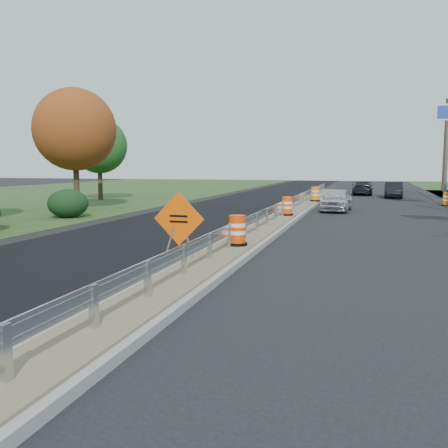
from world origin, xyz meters
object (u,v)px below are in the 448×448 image
(barrel_shoulder_mid, at_px, (447,199))
(car_silver, at_px, (337,200))
(barrel_median_near, at_px, (237,231))
(barrel_median_far, at_px, (315,194))
(barrel_median_mid, at_px, (287,206))
(car_dark_mid, at_px, (393,190))
(car_dark_far, at_px, (362,188))
(caution_sign, at_px, (179,247))

(barrel_shoulder_mid, relative_size, car_silver, 0.23)
(barrel_median_near, relative_size, car_silver, 0.24)
(barrel_median_far, height_order, car_silver, car_silver)
(barrel_median_mid, height_order, car_dark_mid, car_dark_mid)
(barrel_median_near, height_order, car_dark_far, car_dark_far)
(caution_sign, distance_m, barrel_median_mid, 12.26)
(barrel_median_far, relative_size, car_dark_mid, 0.25)
(car_silver, bearing_deg, caution_sign, -96.87)
(barrel_median_near, xyz_separation_m, car_dark_mid, (6.01, 28.82, -0.02))
(barrel_median_near, height_order, barrel_shoulder_mid, barrel_median_near)
(caution_sign, height_order, barrel_median_near, caution_sign)
(caution_sign, distance_m, car_dark_far, 34.99)
(barrel_median_near, bearing_deg, car_silver, 81.91)
(barrel_median_far, bearing_deg, car_dark_far, 76.11)
(barrel_median_near, distance_m, barrel_median_far, 20.05)
(barrel_shoulder_mid, xyz_separation_m, car_dark_mid, (-3.07, 7.79, 0.22))
(car_dark_mid, height_order, car_dark_far, car_dark_mid)
(barrel_shoulder_mid, distance_m, car_dark_far, 12.55)
(car_dark_far, bearing_deg, car_silver, 84.41)
(car_dark_mid, bearing_deg, barrel_median_far, -121.29)
(car_dark_far, bearing_deg, caution_sign, 81.36)
(barrel_shoulder_mid, bearing_deg, barrel_median_far, -173.44)
(car_silver, xyz_separation_m, car_dark_far, (1.27, 16.92, -0.05))
(barrel_median_near, xyz_separation_m, barrel_median_far, (0.43, 20.04, 0.02))
(barrel_shoulder_mid, height_order, car_dark_far, car_dark_far)
(barrel_median_near, relative_size, barrel_shoulder_mid, 1.02)
(car_dark_far, bearing_deg, barrel_median_far, 74.82)
(car_dark_far, bearing_deg, barrel_shoulder_mid, 115.36)
(barrel_shoulder_mid, xyz_separation_m, car_dark_far, (-5.63, 11.22, 0.19))
(car_silver, bearing_deg, barrel_median_far, 113.72)
(car_dark_mid, distance_m, car_dark_far, 4.28)
(barrel_median_mid, bearing_deg, car_silver, 69.27)
(caution_sign, xyz_separation_m, car_silver, (3.20, 17.78, 0.16))
(caution_sign, relative_size, car_dark_far, 0.47)
(barrel_median_mid, bearing_deg, caution_sign, -95.11)
(barrel_shoulder_mid, relative_size, car_dark_far, 0.21)
(barrel_median_near, distance_m, car_dark_mid, 29.44)
(barrel_median_near, height_order, barrel_median_far, barrel_median_far)
(caution_sign, height_order, car_silver, caution_sign)
(barrel_median_far, height_order, car_dark_mid, car_dark_mid)
(barrel_median_near, bearing_deg, car_dark_mid, 78.22)
(barrel_shoulder_mid, bearing_deg, car_silver, -140.40)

